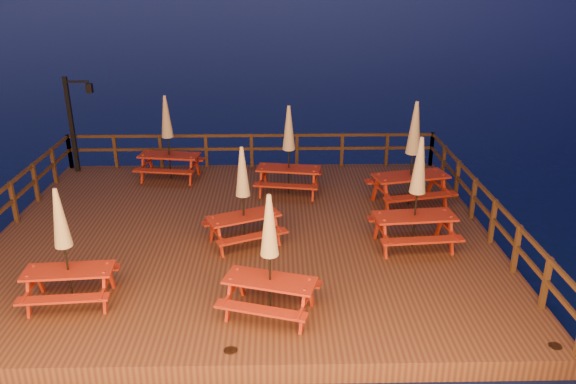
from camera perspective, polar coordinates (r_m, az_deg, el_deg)
name	(u,v)px	position (r m, az deg, el deg)	size (l,w,h in m)	color
ground	(245,246)	(14.09, -4.40, -5.50)	(500.00, 500.00, 0.00)	black
deck	(245,239)	(14.00, -4.42, -4.77)	(12.00, 10.00, 0.40)	#452216
deck_piles	(245,257)	(14.24, -4.36, -6.57)	(11.44, 9.44, 1.40)	#381D11
railing	(247,177)	(15.24, -4.19, 1.48)	(11.80, 9.75, 1.10)	#381D11
lamp_post	(75,116)	(18.63, -20.79, 7.24)	(0.85, 0.18, 3.00)	black
picnic_table_0	(243,195)	(12.85, -4.59, -0.27)	(2.07, 1.92, 2.38)	maroon
picnic_table_1	(413,153)	(15.26, 12.56, 3.92)	(2.32, 2.05, 2.87)	maroon
picnic_table_2	(64,245)	(11.34, -21.80, -5.05)	(1.77, 1.49, 2.38)	maroon
picnic_table_3	(417,192)	(12.94, 12.98, 0.04)	(1.98, 1.69, 2.65)	maroon
picnic_table_4	(168,136)	(17.26, -12.12, 5.54)	(2.01, 1.74, 2.58)	maroon
picnic_table_5	(270,254)	(10.20, -1.88, -6.31)	(2.03, 1.83, 2.42)	maroon
picnic_table_6	(289,149)	(15.74, 0.08, 4.40)	(2.01, 1.75, 2.56)	maroon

